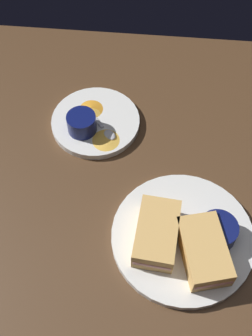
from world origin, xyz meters
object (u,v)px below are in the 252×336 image
at_px(sandwich_half_far, 204,251).
at_px(ramekin_dark_sauce, 217,231).
at_px(spoon_by_dark_ramekin, 186,236).
at_px(plate_chips_companion, 96,122).
at_px(sandwich_half_near, 157,233).
at_px(spoon_by_gravy_ramekin, 106,131).
at_px(ramekin_light_gravy, 82,123).
at_px(plate_sandwich_main, 183,237).

height_order(sandwich_half_far, ramekin_dark_sauce, sandwich_half_far).
xyz_separation_m(spoon_by_dark_ramekin, plate_chips_companion, (0.27, 0.21, -0.01)).
distance_m(sandwich_half_near, ramekin_dark_sauce, 0.12).
bearing_deg(plate_chips_companion, spoon_by_gravy_ramekin, -138.65).
relative_size(ramekin_dark_sauce, plate_chips_companion, 0.36).
xyz_separation_m(sandwich_half_far, ramekin_light_gravy, (0.28, 0.27, -0.00)).
height_order(plate_sandwich_main, sandwich_half_near, sandwich_half_near).
bearing_deg(spoon_by_dark_ramekin, spoon_by_gravy_ramekin, 37.55).
bearing_deg(plate_sandwich_main, spoon_by_dark_ramekin, -111.27).
bearing_deg(sandwich_half_far, ramekin_dark_sauce, -31.33).
xyz_separation_m(plate_sandwich_main, spoon_by_gravy_ramekin, (0.24, 0.18, 0.01)).
bearing_deg(plate_sandwich_main, spoon_by_gravy_ramekin, 37.01).
relative_size(ramekin_light_gravy, spoon_by_gravy_ramekin, 0.78).
distance_m(sandwich_half_far, ramekin_dark_sauce, 0.05).
xyz_separation_m(plate_chips_companion, ramekin_light_gravy, (-0.03, 0.03, 0.03)).
bearing_deg(plate_chips_companion, sandwich_half_near, -151.00).
bearing_deg(ramekin_dark_sauce, sandwich_half_near, 98.32).
distance_m(plate_sandwich_main, ramekin_light_gravy, 0.34).
bearing_deg(ramekin_dark_sauce, spoon_by_gravy_ramekin, 46.07).
bearing_deg(plate_chips_companion, spoon_by_dark_ramekin, -141.95).
bearing_deg(spoon_by_gravy_ramekin, plate_chips_companion, 41.35).
bearing_deg(sandwich_half_near, plate_sandwich_main, -76.80).
height_order(plate_sandwich_main, ramekin_dark_sauce, ramekin_dark_sauce).
xyz_separation_m(sandwich_half_far, spoon_by_gravy_ramekin, (0.28, 0.21, -0.02)).
bearing_deg(sandwich_half_near, spoon_by_dark_ramekin, -79.86).
height_order(spoon_by_dark_ramekin, ramekin_light_gravy, ramekin_light_gravy).
bearing_deg(plate_sandwich_main, ramekin_dark_sauce, -85.80).
relative_size(spoon_by_dark_ramekin, spoon_by_gravy_ramekin, 1.19).
xyz_separation_m(ramekin_dark_sauce, spoon_by_dark_ramekin, (-0.01, 0.06, -0.02)).
distance_m(plate_sandwich_main, spoon_by_dark_ramekin, 0.01).
height_order(sandwich_half_near, ramekin_dark_sauce, sandwich_half_near).
relative_size(plate_sandwich_main, ramekin_dark_sauce, 3.74).
height_order(plate_sandwich_main, sandwich_half_far, sandwich_half_far).
xyz_separation_m(plate_sandwich_main, ramekin_dark_sauce, (0.00, -0.06, 0.03)).
relative_size(plate_sandwich_main, spoon_by_gravy_ramekin, 3.32).
bearing_deg(ramekin_light_gravy, spoon_by_dark_ramekin, -135.36).
bearing_deg(sandwich_half_far, plate_sandwich_main, 43.20).
bearing_deg(spoon_by_dark_ramekin, ramekin_dark_sauce, -83.49).
distance_m(spoon_by_dark_ramekin, spoon_by_gravy_ramekin, 0.30).
bearing_deg(sandwich_half_near, spoon_by_gravy_ramekin, 27.03).
xyz_separation_m(ramekin_dark_sauce, ramekin_light_gravy, (0.24, 0.30, 0.00)).
height_order(sandwich_half_near, ramekin_light_gravy, sandwich_half_near).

